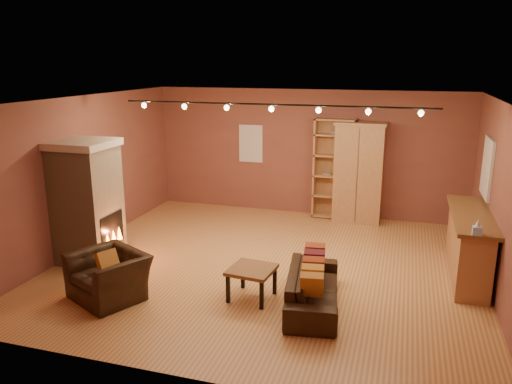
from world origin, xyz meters
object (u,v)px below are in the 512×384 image
(fireplace, at_px, (88,202))
(coffee_table, at_px, (252,272))
(bookcase, at_px, (335,168))
(loveseat, at_px, (313,281))
(armchair, at_px, (108,268))
(armoire, at_px, (359,172))
(bar_counter, at_px, (468,245))

(fireplace, height_order, coffee_table, fireplace)
(coffee_table, bearing_deg, bookcase, 82.68)
(fireplace, height_order, loveseat, fireplace)
(armchair, bearing_deg, loveseat, 38.56)
(loveseat, relative_size, armchair, 1.49)
(fireplace, height_order, armchair, fireplace)
(fireplace, distance_m, armchair, 1.74)
(bookcase, relative_size, armchair, 1.78)
(armoire, distance_m, coffee_table, 4.37)
(fireplace, distance_m, coffee_table, 3.27)
(fireplace, relative_size, coffee_table, 3.08)
(armoire, xyz_separation_m, armchair, (-3.11, -4.76, -0.63))
(loveseat, bearing_deg, coffee_table, 84.87)
(fireplace, height_order, armoire, armoire)
(bookcase, bearing_deg, armoire, -16.43)
(bookcase, relative_size, bar_counter, 0.99)
(armoire, xyz_separation_m, bar_counter, (2.00, -2.42, -0.54))
(bookcase, height_order, armchair, bookcase)
(coffee_table, bearing_deg, fireplace, 169.18)
(bookcase, height_order, armoire, bookcase)
(loveseat, xyz_separation_m, coffee_table, (-0.90, -0.05, 0.04))
(bookcase, distance_m, loveseat, 4.37)
(fireplace, bearing_deg, coffee_table, -10.82)
(bookcase, height_order, coffee_table, bookcase)
(fireplace, xyz_separation_m, armoire, (4.24, 3.58, 0.03))
(armchair, xyz_separation_m, coffee_table, (2.02, 0.59, -0.05))
(armchair, bearing_deg, bookcase, 88.68)
(loveseat, bearing_deg, bar_counter, -60.17)
(armchair, distance_m, coffee_table, 2.10)
(armchair, bearing_deg, armoire, 83.14)
(armoire, bearing_deg, loveseat, -92.68)
(armoire, height_order, loveseat, armoire)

